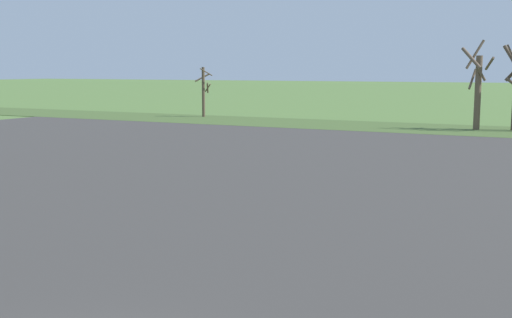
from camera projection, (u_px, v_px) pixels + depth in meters
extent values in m
cube|color=#383533|center=(369.00, 201.00, 29.30)|extent=(106.17, 62.92, 0.05)
cube|color=#3E5528|center=(482.00, 131.00, 62.38)|extent=(166.17, 12.00, 0.06)
cylinder|color=brown|center=(203.00, 92.00, 80.18)|extent=(0.37, 0.37, 6.27)
cylinder|color=brown|center=(208.00, 88.00, 80.46)|extent=(1.27, 0.78, 1.09)
cylinder|color=brown|center=(202.00, 78.00, 80.84)|extent=(1.68, 1.36, 1.14)
cylinder|color=brown|center=(206.00, 72.00, 79.13)|extent=(1.02, 1.52, 0.99)
cylinder|color=brown|center=(208.00, 88.00, 80.11)|extent=(0.73, 1.15, 1.35)
cylinder|color=brown|center=(478.00, 93.00, 63.04)|extent=(0.62, 0.62, 7.33)
cylinder|color=brown|center=(481.00, 73.00, 62.32)|extent=(1.08, 0.82, 1.54)
cylinder|color=brown|center=(471.00, 58.00, 62.02)|extent=(2.25, 1.64, 2.17)
cylinder|color=brown|center=(472.00, 79.00, 63.28)|extent=(0.63, 1.44, 2.05)
cylinder|color=brown|center=(475.00, 54.00, 63.36)|extent=(1.70, 1.37, 2.91)
cylinder|color=brown|center=(490.00, 63.00, 62.61)|extent=(1.14, 2.04, 1.31)
cylinder|color=brown|center=(512.00, 58.00, 61.19)|extent=(1.96, 1.36, 2.62)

